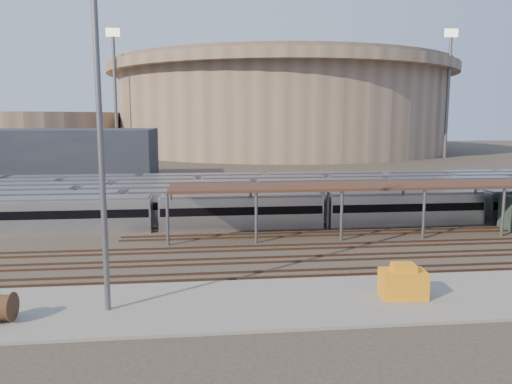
{
  "coord_description": "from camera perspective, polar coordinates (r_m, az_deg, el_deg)",
  "views": [
    {
      "loc": [
        -4.72,
        -46.25,
        12.19
      ],
      "look_at": [
        1.74,
        12.0,
        3.46
      ],
      "focal_mm": 35.0,
      "sensor_mm": 36.0,
      "label": 1
    }
  ],
  "objects": [
    {
      "name": "apron",
      "position": [
        33.51,
        -6.54,
        -12.74
      ],
      "size": [
        50.0,
        9.0,
        0.2
      ],
      "primitive_type": "cube",
      "color": "gray",
      "rests_on": "ground"
    },
    {
      "name": "subway_trains",
      "position": [
        65.98,
        0.07,
        -0.59
      ],
      "size": [
        126.25,
        23.9,
        3.6
      ],
      "color": "#B7B8BC",
      "rests_on": "ground"
    },
    {
      "name": "secondary_arena",
      "position": [
        184.79,
        -23.87,
        6.15
      ],
      "size": [
        56.0,
        56.0,
        14.0
      ],
      "primitive_type": "cylinder",
      "color": "#8D755F",
      "rests_on": "ground"
    },
    {
      "name": "cable_reel_east",
      "position": [
        33.8,
        -26.87,
        -11.66
      ],
      "size": [
        1.12,
        1.84,
        1.77
      ],
      "primitive_type": "cylinder",
      "rotation": [
        0.0,
        1.57,
        -0.08
      ],
      "color": "#503120",
      "rests_on": "apron"
    },
    {
      "name": "floodlight_2",
      "position": [
        164.45,
        21.11,
        10.86
      ],
      "size": [
        4.0,
        1.0,
        38.4
      ],
      "color": "#5B5C60",
      "rests_on": "ground"
    },
    {
      "name": "service_building",
      "position": [
        105.93,
        -22.97,
        3.91
      ],
      "size": [
        42.0,
        20.0,
        10.0
      ],
      "primitive_type": "cube",
      "color": "#1E232D",
      "rests_on": "ground"
    },
    {
      "name": "empty_tracks",
      "position": [
        43.25,
        0.19,
        -7.78
      ],
      "size": [
        170.0,
        9.62,
        0.18
      ],
      "color": "#4C3323",
      "rests_on": "ground"
    },
    {
      "name": "yard_light_pole",
      "position": [
        31.46,
        -17.43,
        7.44
      ],
      "size": [
        0.81,
        0.36,
        23.1
      ],
      "color": "#5B5C60",
      "rests_on": "apron"
    },
    {
      "name": "inspection_shed",
      "position": [
        57.37,
        21.5,
        0.66
      ],
      "size": [
        60.3,
        6.0,
        5.3
      ],
      "color": "#5B5C60",
      "rests_on": "ground"
    },
    {
      "name": "ground",
      "position": [
        48.06,
        -0.49,
        -6.22
      ],
      "size": [
        420.0,
        420.0,
        0.0
      ],
      "primitive_type": "plane",
      "color": "#383026",
      "rests_on": "ground"
    },
    {
      "name": "floodlight_0",
      "position": [
        158.51,
        -15.8,
        11.22
      ],
      "size": [
        4.0,
        1.0,
        38.4
      ],
      "color": "#5B5C60",
      "rests_on": "ground"
    },
    {
      "name": "yellow_equipment",
      "position": [
        35.51,
        16.44,
        -10.03
      ],
      "size": [
        3.14,
        2.14,
        1.86
      ],
      "primitive_type": "cube",
      "rotation": [
        0.0,
        0.0,
        -0.1
      ],
      "color": "orange",
      "rests_on": "apron"
    },
    {
      "name": "floodlight_3",
      "position": [
        206.49,
        -7.92,
        10.74
      ],
      "size": [
        4.0,
        1.0,
        38.4
      ],
      "color": "#5B5C60",
      "rests_on": "ground"
    },
    {
      "name": "stadium",
      "position": [
        188.65,
        2.78,
        9.76
      ],
      "size": [
        124.0,
        124.0,
        32.5
      ],
      "color": "#8D755F",
      "rests_on": "ground"
    }
  ]
}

